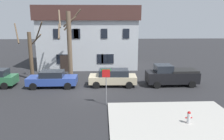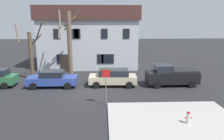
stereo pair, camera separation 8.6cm
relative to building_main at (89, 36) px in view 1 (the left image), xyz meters
name	(u,v)px [view 1 (the left image)]	position (x,y,z in m)	size (l,w,h in m)	color
ground_plane	(88,93)	(0.54, -12.50, -4.19)	(120.00, 120.00, 0.00)	#262628
sidewalk_slab	(175,122)	(6.51, -18.53, -4.13)	(8.45, 6.73, 0.12)	#A8A59E
building_main	(89,36)	(0.00, 0.00, 0.00)	(13.42, 7.73, 8.23)	silver
tree_bare_near	(31,53)	(-5.88, -7.39, -1.21)	(3.26, 3.25, 6.30)	brown
tree_bare_mid	(69,42)	(-1.85, -6.48, -0.14)	(2.69, 2.68, 7.68)	brown
car_blue_sedan	(52,79)	(-3.02, -10.34, -3.38)	(4.75, 2.09, 1.62)	#2D4799
car_beige_wagon	(113,77)	(2.94, -10.18, -3.31)	(4.75, 2.28, 1.67)	#C6B793
pickup_truck_black	(171,75)	(8.80, -10.28, -3.17)	(5.11, 2.22, 2.12)	black
fire_hydrant	(189,117)	(7.25, -18.81, -3.66)	(0.42, 0.22, 0.79)	silver
street_sign_pole	(106,80)	(2.17, -15.27, -2.19)	(0.76, 0.07, 2.85)	slate
bicycle_leaning	(59,76)	(-2.92, -7.51, -3.82)	(1.72, 0.40, 1.03)	black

